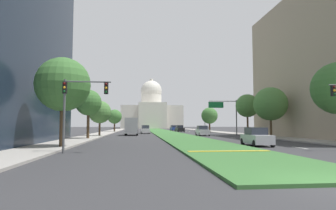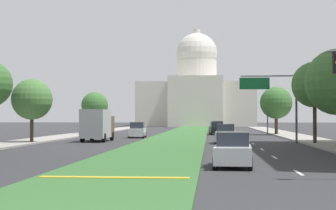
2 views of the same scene
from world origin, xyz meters
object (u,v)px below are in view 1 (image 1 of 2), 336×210
at_px(capitol_building, 151,113).
at_px(traffic_light_far_right, 205,120).
at_px(street_tree_left_far, 100,112).
at_px(sedan_distant, 145,130).
at_px(overhead_guide_sign, 226,110).
at_px(street_tree_left_near, 63,85).
at_px(street_tree_left_mid, 89,103).
at_px(street_tree_right_distant, 209,116).
at_px(street_tree_right_mid, 270,104).
at_px(street_tree_left_distant, 115,117).
at_px(sedan_midblock, 202,131).
at_px(box_truck_delivery, 132,126).
at_px(sedan_far_horizon, 180,129).
at_px(sedan_very_far, 174,128).
at_px(street_tree_right_far, 247,106).
at_px(traffic_light_near_left, 77,99).
at_px(sedan_lead_stopped, 256,137).

height_order(capitol_building, traffic_light_far_right, capitol_building).
relative_size(street_tree_left_far, sedan_distant, 1.35).
bearing_deg(overhead_guide_sign, street_tree_left_near, -131.38).
height_order(capitol_building, street_tree_left_mid, capitol_building).
bearing_deg(traffic_light_far_right, street_tree_right_distant, -35.26).
distance_m(street_tree_right_mid, street_tree_right_distant, 34.08).
relative_size(street_tree_left_distant, sedan_distant, 1.35).
xyz_separation_m(sedan_midblock, box_truck_delivery, (-12.70, 3.08, 0.84)).
distance_m(street_tree_right_distant, sedan_far_horizon, 8.78).
xyz_separation_m(traffic_light_far_right, street_tree_left_mid, (-24.58, -35.60, 1.62)).
distance_m(street_tree_left_near, street_tree_right_mid, 29.87).
relative_size(capitol_building, street_tree_left_mid, 4.46).
height_order(street_tree_left_distant, sedan_very_far, street_tree_left_distant).
bearing_deg(street_tree_left_distant, traffic_light_far_right, -2.04).
height_order(traffic_light_far_right, street_tree_right_mid, street_tree_right_mid).
bearing_deg(capitol_building, street_tree_left_near, -96.05).
height_order(sedan_midblock, box_truck_delivery, box_truck_delivery).
relative_size(street_tree_right_far, street_tree_left_distant, 1.24).
xyz_separation_m(street_tree_left_distant, street_tree_right_distant, (25.28, -1.62, 0.28)).
distance_m(street_tree_left_near, street_tree_right_distant, 55.15).
height_order(traffic_light_near_left, street_tree_left_far, street_tree_left_far).
height_order(traffic_light_near_left, overhead_guide_sign, overhead_guide_sign).
relative_size(sedan_distant, sedan_far_horizon, 0.95).
distance_m(sedan_distant, box_truck_delivery, 10.21).
height_order(street_tree_left_far, street_tree_left_distant, street_tree_left_far).
distance_m(street_tree_left_distant, sedan_midblock, 31.48).
bearing_deg(street_tree_left_mid, traffic_light_near_left, -82.42).
height_order(traffic_light_far_right, street_tree_left_mid, street_tree_left_mid).
xyz_separation_m(street_tree_left_near, sedan_distant, (7.90, 37.71, -4.57)).
xyz_separation_m(street_tree_right_mid, street_tree_left_far, (-25.96, 8.51, -0.96)).
height_order(traffic_light_far_right, overhead_guide_sign, overhead_guide_sign).
bearing_deg(sedan_very_far, sedan_lead_stopped, -90.09).
distance_m(capitol_building, traffic_light_far_right, 71.86).
bearing_deg(street_tree_left_near, overhead_guide_sign, 48.62).
distance_m(street_tree_left_mid, street_tree_left_far, 9.33).
bearing_deg(street_tree_right_far, street_tree_left_mid, -160.31).
xyz_separation_m(street_tree_left_mid, sedan_midblock, (18.18, 10.70, -4.10)).
height_order(sedan_lead_stopped, sedan_very_far, sedan_very_far).
height_order(overhead_guide_sign, street_tree_right_mid, street_tree_right_mid).
bearing_deg(street_tree_left_near, sedan_far_horizon, 70.73).
distance_m(capitol_building, box_truck_delivery, 93.13).
relative_size(street_tree_left_far, street_tree_left_distant, 1.00).
xyz_separation_m(street_tree_left_near, sedan_very_far, (17.67, 65.59, -4.61)).
distance_m(street_tree_right_far, sedan_midblock, 9.18).
height_order(overhead_guide_sign, street_tree_right_distant, street_tree_right_distant).
distance_m(street_tree_left_mid, box_truck_delivery, 15.19).
bearing_deg(sedan_lead_stopped, street_tree_left_far, 128.03).
height_order(traffic_light_near_left, box_truck_delivery, traffic_light_near_left).
xyz_separation_m(sedan_lead_stopped, sedan_very_far, (0.10, 64.73, 0.01)).
xyz_separation_m(capitol_building, sedan_very_far, (4.89, -54.94, -7.01)).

